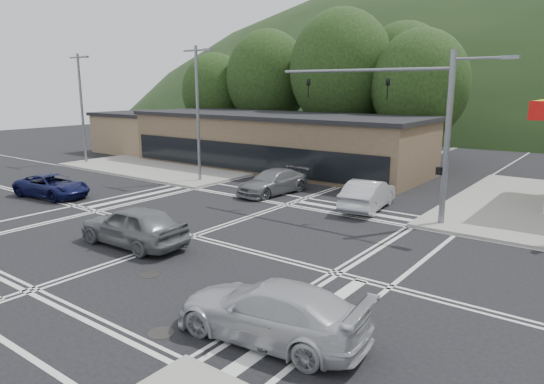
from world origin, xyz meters
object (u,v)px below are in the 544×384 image
Objects in this scene: car_grey_center at (134,225)px; car_silver_east at (270,311)px; car_queue_a at (368,194)px; car_queue_b at (396,167)px; car_northbound at (273,182)px; car_blue_west at (52,186)px.

car_grey_center is 9.42m from car_silver_east.
car_queue_a reaches higher than car_queue_b.
car_queue_a is 0.96× the size of car_northbound.
car_blue_west is 0.99× the size of car_queue_a.
car_silver_east is 1.27× the size of car_queue_b.
car_silver_east is at bearing 96.11° from car_queue_b.
car_northbound is (-3.83, -9.74, 0.03)m from car_queue_b.
car_queue_b is 10.47m from car_northbound.
car_grey_center is at bearing -76.78° from car_northbound.
car_queue_a is 6.31m from car_northbound.
car_queue_a is at bearing 6.95° from car_northbound.
car_blue_west is 18.35m from car_queue_a.
car_queue_a is 10.05m from car_queue_b.
car_grey_center is 1.03× the size of car_queue_a.
car_queue_a is at bearing 153.79° from car_grey_center.
car_grey_center is at bearing -112.88° from car_silver_east.
car_queue_b reaches higher than car_blue_west.
car_blue_west is at bearing -111.45° from car_silver_east.
car_queue_b is 0.82× the size of car_northbound.
car_northbound is (-10.27, 13.95, -0.03)m from car_silver_east.
car_grey_center is at bearing -111.61° from car_blue_west.
car_northbound is at bearing 59.45° from car_queue_b.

